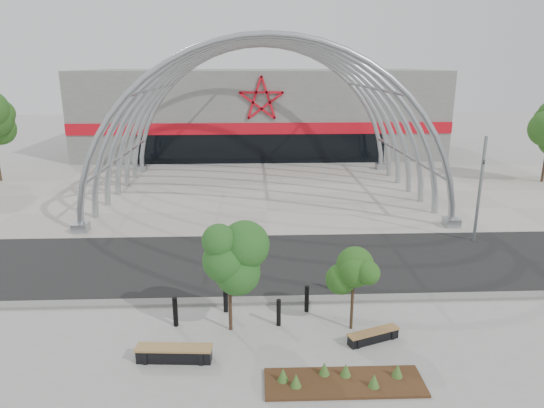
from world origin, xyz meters
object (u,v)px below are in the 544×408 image
(signal_pole, at_px, (480,188))
(bench_1, at_px, (373,336))
(bollard_2, at_px, (279,313))
(bench_0, at_px, (174,354))
(street_tree_1, at_px, (354,269))
(street_tree_0, at_px, (229,254))

(signal_pole, distance_m, bench_1, 11.82)
(bench_1, bearing_deg, bollard_2, 159.32)
(bench_0, relative_size, bollard_2, 2.41)
(street_tree_1, bearing_deg, signal_pole, 45.77)
(street_tree_0, xyz_separation_m, bench_1, (4.62, -0.92, -2.54))
(street_tree_0, relative_size, bench_0, 1.63)
(signal_pole, xyz_separation_m, bench_1, (-7.32, -8.91, -2.59))
(bench_0, distance_m, bench_1, 6.30)
(street_tree_0, distance_m, bollard_2, 2.78)
(signal_pole, relative_size, street_tree_0, 1.40)
(bench_0, distance_m, bollard_2, 3.79)
(signal_pole, height_order, street_tree_1, signal_pole)
(bench_0, bearing_deg, signal_pole, 35.62)
(street_tree_0, relative_size, street_tree_1, 1.25)
(bench_1, relative_size, bollard_2, 1.88)
(bollard_2, bearing_deg, street_tree_0, -172.80)
(street_tree_1, bearing_deg, bollard_2, 172.92)
(street_tree_0, distance_m, street_tree_1, 4.10)
(bench_0, bearing_deg, street_tree_1, 16.02)
(bench_0, height_order, bench_1, bench_0)
(signal_pole, distance_m, bollard_2, 13.12)
(bench_0, bearing_deg, bollard_2, 30.78)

